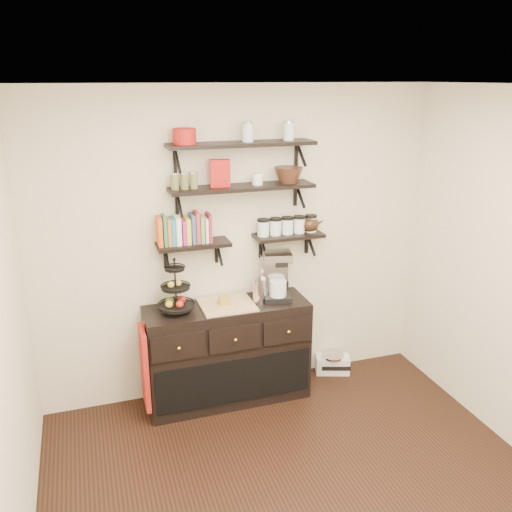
% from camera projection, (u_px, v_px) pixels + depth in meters
% --- Properties ---
extents(ceiling, '(3.50, 3.50, 0.02)m').
position_uv_depth(ceiling, '(334.00, 86.00, 2.71)').
color(ceiling, white).
rests_on(ceiling, back_wall).
extents(back_wall, '(3.50, 0.02, 2.70)m').
position_uv_depth(back_wall, '(238.00, 245.00, 4.71)').
color(back_wall, silver).
rests_on(back_wall, ground).
extents(shelf_top, '(1.20, 0.27, 0.23)m').
position_uv_depth(shelf_top, '(242.00, 144.00, 4.32)').
color(shelf_top, black).
rests_on(shelf_top, back_wall).
extents(shelf_mid, '(1.20, 0.27, 0.23)m').
position_uv_depth(shelf_mid, '(242.00, 188.00, 4.43)').
color(shelf_mid, black).
rests_on(shelf_mid, back_wall).
extents(shelf_low_left, '(0.60, 0.25, 0.23)m').
position_uv_depth(shelf_low_left, '(193.00, 245.00, 4.46)').
color(shelf_low_left, black).
rests_on(shelf_low_left, back_wall).
extents(shelf_low_right, '(0.60, 0.25, 0.23)m').
position_uv_depth(shelf_low_right, '(288.00, 236.00, 4.70)').
color(shelf_low_right, black).
rests_on(shelf_low_right, back_wall).
extents(cookbooks, '(0.43, 0.15, 0.26)m').
position_uv_depth(cookbooks, '(186.00, 229.00, 4.40)').
color(cookbooks, '#DA4E1A').
rests_on(cookbooks, shelf_low_left).
extents(glass_canisters, '(0.54, 0.10, 0.13)m').
position_uv_depth(glass_canisters, '(287.00, 227.00, 4.67)').
color(glass_canisters, silver).
rests_on(glass_canisters, shelf_low_right).
extents(sideboard, '(1.40, 0.50, 0.92)m').
position_uv_depth(sideboard, '(228.00, 353.00, 4.73)').
color(sideboard, black).
rests_on(sideboard, floor).
extents(fruit_stand, '(0.31, 0.31, 0.45)m').
position_uv_depth(fruit_stand, '(176.00, 294.00, 4.42)').
color(fruit_stand, black).
rests_on(fruit_stand, sideboard).
extents(candle, '(0.08, 0.08, 0.08)m').
position_uv_depth(candle, '(224.00, 300.00, 4.56)').
color(candle, '#A47E25').
rests_on(candle, sideboard).
extents(coffee_maker, '(0.27, 0.27, 0.43)m').
position_uv_depth(coffee_maker, '(276.00, 276.00, 4.69)').
color(coffee_maker, black).
rests_on(coffee_maker, sideboard).
extents(thermal_carafe, '(0.11, 0.11, 0.22)m').
position_uv_depth(thermal_carafe, '(259.00, 290.00, 4.62)').
color(thermal_carafe, silver).
rests_on(thermal_carafe, sideboard).
extents(apron, '(0.04, 0.29, 0.69)m').
position_uv_depth(apron, '(145.00, 367.00, 4.41)').
color(apron, maroon).
rests_on(apron, sideboard).
extents(radio, '(0.35, 0.27, 0.19)m').
position_uv_depth(radio, '(332.00, 364.00, 5.26)').
color(radio, silver).
rests_on(radio, floor).
extents(recipe_box, '(0.17, 0.08, 0.22)m').
position_uv_depth(recipe_box, '(220.00, 173.00, 4.33)').
color(recipe_box, '#A21612').
rests_on(recipe_box, shelf_mid).
extents(walnut_bowl, '(0.24, 0.24, 0.13)m').
position_uv_depth(walnut_bowl, '(289.00, 175.00, 4.52)').
color(walnut_bowl, black).
rests_on(walnut_bowl, shelf_mid).
extents(ramekins, '(0.09, 0.09, 0.10)m').
position_uv_depth(ramekins, '(257.00, 179.00, 4.44)').
color(ramekins, white).
rests_on(ramekins, shelf_mid).
extents(teapot, '(0.23, 0.19, 0.16)m').
position_uv_depth(teapot, '(310.00, 223.00, 4.73)').
color(teapot, black).
rests_on(teapot, shelf_low_right).
extents(red_pot, '(0.18, 0.18, 0.12)m').
position_uv_depth(red_pot, '(184.00, 136.00, 4.15)').
color(red_pot, '#A21612').
rests_on(red_pot, shelf_top).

